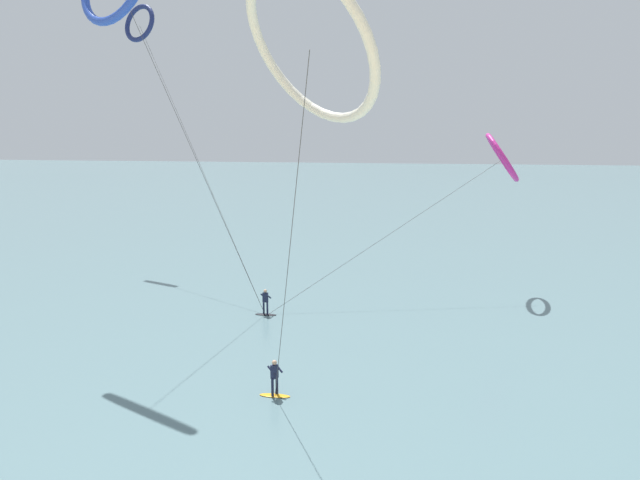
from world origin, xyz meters
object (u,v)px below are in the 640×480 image
Objects in this scene: kite_navy at (140,24)px; kite_ivory at (310,44)px; kite_magenta at (502,158)px; surfer_charcoal at (266,304)px; surfer_amber at (275,380)px.

kite_ivory is at bearing -35.58° from kite_navy.
kite_navy reaches higher than kite_magenta.
kite_ivory is 1.00× the size of kite_magenta.
surfer_charcoal is 29.19m from kite_navy.
surfer_charcoal is 22.15m from kite_ivory.
surfer_charcoal is at bearing -132.75° from surfer_amber.
surfer_amber is at bearing 152.68° from kite_magenta.
kite_magenta is (11.89, 20.25, 8.98)m from surfer_amber.
surfer_amber and surfer_charcoal have the same top height.
surfer_amber is 14.72m from kite_ivory.
kite_magenta is at bearing 48.90° from surfer_charcoal.
kite_magenta is 0.74× the size of kite_navy.
kite_navy is (-14.91, 15.11, 20.03)m from surfer_charcoal.
kite_ivory reaches higher than surfer_amber.
kite_magenta is at bearing -179.97° from surfer_amber.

